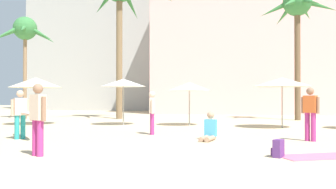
{
  "coord_description": "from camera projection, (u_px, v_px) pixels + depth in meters",
  "views": [
    {
      "loc": [
        1.09,
        -6.33,
        1.38
      ],
      "look_at": [
        -0.85,
        5.41,
        1.51
      ],
      "focal_mm": 38.99,
      "sensor_mm": 36.0,
      "label": 1
    }
  ],
  "objects": [
    {
      "name": "hotel_tower_gray",
      "position": [
        110.0,
        19.0,
        46.62
      ],
      "size": [
        17.0,
        10.83,
        22.97
      ],
      "primitive_type": "cube",
      "color": "#A8A8A3",
      "rests_on": "ground"
    },
    {
      "name": "person_mid_right",
      "position": [
        209.0,
        130.0,
        12.01
      ],
      "size": [
        0.58,
        0.98,
        0.94
      ],
      "rotation": [
        0.0,
        0.0,
        4.48
      ],
      "color": "tan",
      "rests_on": "ground"
    },
    {
      "name": "palm_tree_center",
      "position": [
        25.0,
        33.0,
        24.68
      ],
      "size": [
        4.25,
        3.91,
        6.91
      ],
      "color": "#896B4C",
      "rests_on": "ground"
    },
    {
      "name": "person_near_left",
      "position": [
        22.0,
        112.0,
        12.45
      ],
      "size": [
        2.06,
        2.32,
        1.65
      ],
      "rotation": [
        0.0,
        0.0,
        5.56
      ],
      "color": "teal",
      "rests_on": "ground"
    },
    {
      "name": "ground",
      "position": [
        166.0,
        177.0,
        6.41
      ],
      "size": [
        120.0,
        120.0,
        0.0
      ],
      "primitive_type": "plane",
      "color": "#C6B28C"
    },
    {
      "name": "cafe_umbrella_1",
      "position": [
        282.0,
        82.0,
        16.96
      ],
      "size": [
        2.67,
        2.67,
        2.35
      ],
      "color": "gray",
      "rests_on": "ground"
    },
    {
      "name": "backpack",
      "position": [
        278.0,
        149.0,
        8.51
      ],
      "size": [
        0.33,
        0.35,
        0.42
      ],
      "rotation": [
        0.0,
        0.0,
        2.65
      ],
      "color": "#5C3278",
      "rests_on": "ground"
    },
    {
      "name": "cafe_umbrella_2",
      "position": [
        189.0,
        87.0,
        18.46
      ],
      "size": [
        2.19,
        2.19,
        2.19
      ],
      "color": "gray",
      "rests_on": "ground"
    },
    {
      "name": "cafe_umbrella_0",
      "position": [
        123.0,
        83.0,
        18.81
      ],
      "size": [
        2.32,
        2.32,
        2.39
      ],
      "color": "gray",
      "rests_on": "ground"
    },
    {
      "name": "hotel_pink",
      "position": [
        255.0,
        40.0,
        35.4
      ],
      "size": [
        18.56,
        10.69,
        14.04
      ],
      "primitive_type": "cube",
      "color": "beige",
      "rests_on": "ground"
    },
    {
      "name": "palm_tree_left",
      "position": [
        297.0,
        10.0,
        23.02
      ],
      "size": [
        4.78,
        4.5,
        8.37
      ],
      "color": "brown",
      "rests_on": "ground"
    },
    {
      "name": "person_near_right",
      "position": [
        152.0,
        111.0,
        13.9
      ],
      "size": [
        0.31,
        0.61,
        1.65
      ],
      "rotation": [
        0.0,
        0.0,
        0.25
      ],
      "color": "#B7337F",
      "rests_on": "ground"
    },
    {
      "name": "person_far_right",
      "position": [
        38.0,
        116.0,
        8.71
      ],
      "size": [
        0.57,
        0.39,
        1.73
      ],
      "rotation": [
        0.0,
        0.0,
        4.19
      ],
      "color": "#B7337F",
      "rests_on": "ground"
    },
    {
      "name": "cafe_umbrella_3",
      "position": [
        36.0,
        83.0,
        19.07
      ],
      "size": [
        2.72,
        2.72,
        2.47
      ],
      "color": "gray",
      "rests_on": "ground"
    },
    {
      "name": "person_mid_left",
      "position": [
        310.0,
        112.0,
        11.73
      ],
      "size": [
        0.54,
        0.43,
        1.73
      ],
      "rotation": [
        0.0,
        0.0,
        4.09
      ],
      "color": "#B7337F",
      "rests_on": "ground"
    },
    {
      "name": "beach_towel",
      "position": [
        320.0,
        156.0,
        8.61
      ],
      "size": [
        2.15,
        1.59,
        0.01
      ],
      "primitive_type": "cube",
      "rotation": [
        0.0,
        0.0,
        0.39
      ],
      "color": "#EF6684",
      "rests_on": "ground"
    }
  ]
}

